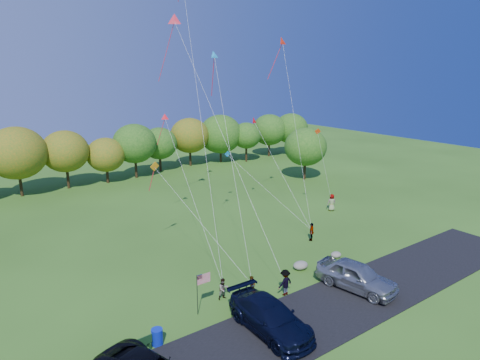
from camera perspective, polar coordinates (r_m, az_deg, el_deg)
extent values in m
plane|color=#305919|center=(31.95, 5.11, -14.37)|extent=(140.00, 140.00, 0.00)
cube|color=black|center=(29.47, 10.44, -17.21)|extent=(44.00, 6.00, 0.06)
cylinder|color=#332312|center=(59.86, -27.18, -0.49)|extent=(0.36, 0.36, 3.05)
ellipsoid|color=#1C5416|center=(59.08, -27.61, 3.12)|extent=(7.17, 7.17, 6.45)
cylinder|color=#332312|center=(61.37, -21.53, 0.08)|extent=(0.36, 0.36, 2.26)
ellipsoid|color=#1C5416|center=(60.73, -21.79, 2.85)|extent=(5.86, 5.86, 5.27)
cylinder|color=#332312|center=(62.57, -18.44, 0.82)|extent=(0.36, 0.36, 2.70)
ellipsoid|color=#32691A|center=(61.89, -18.69, 3.91)|extent=(6.40, 6.40, 5.76)
cylinder|color=#332312|center=(65.04, -13.70, 1.74)|extent=(0.36, 0.36, 2.87)
ellipsoid|color=#32691A|center=(64.44, -13.86, 4.46)|extent=(5.21, 5.21, 4.68)
cylinder|color=#332312|center=(67.27, -9.54, 2.45)|extent=(0.36, 0.36, 3.03)
ellipsoid|color=#1C5416|center=(66.65, -9.66, 5.29)|extent=(5.72, 5.72, 5.15)
cylinder|color=#332312|center=(69.30, -5.87, 2.75)|extent=(0.36, 0.36, 2.60)
ellipsoid|color=#1C5416|center=(68.70, -5.94, 5.46)|extent=(6.23, 6.23, 5.61)
cylinder|color=#332312|center=(70.62, -2.30, 3.22)|extent=(0.36, 0.36, 3.06)
ellipsoid|color=#32691A|center=(70.05, -2.33, 5.82)|extent=(5.26, 5.26, 4.73)
cylinder|color=#332312|center=(73.79, 1.28, 3.40)|extent=(0.36, 0.36, 2.23)
ellipsoid|color=#32691A|center=(73.26, 1.29, 5.74)|extent=(5.93, 5.93, 5.33)
cylinder|color=#332312|center=(76.23, 4.11, 3.97)|extent=(0.36, 0.36, 2.85)
ellipsoid|color=#1C5416|center=(75.67, 4.16, 6.54)|extent=(6.25, 6.25, 5.63)
cylinder|color=#332312|center=(79.71, 6.74, 4.44)|extent=(0.36, 0.36, 3.04)
ellipsoid|color=#1C5416|center=(79.14, 6.82, 7.15)|extent=(7.00, 7.00, 6.30)
cylinder|color=#332312|center=(62.06, 8.61, 1.35)|extent=(0.36, 0.36, 2.80)
ellipsoid|color=#1C5416|center=(61.39, 8.73, 4.40)|extent=(6.00, 6.00, 5.40)
imported|color=black|center=(27.05, 4.06, -17.76)|extent=(2.73, 6.43, 1.85)
imported|color=#979AA1|center=(32.50, 15.27, -12.22)|extent=(3.39, 6.24, 2.01)
imported|color=#4C4C59|center=(30.49, 1.63, -14.08)|extent=(0.70, 0.58, 1.64)
imported|color=#4C4C59|center=(30.39, -2.23, -14.29)|extent=(0.78, 0.62, 1.54)
imported|color=#4C4C59|center=(30.93, 6.04, -13.43)|extent=(1.28, 0.80, 1.90)
imported|color=#4C4C59|center=(40.33, 9.52, -6.82)|extent=(1.03, 0.98, 1.72)
imported|color=#4C4C59|center=(48.96, 12.13, -2.95)|extent=(1.09, 0.90, 1.92)
cube|color=#133418|center=(26.32, -13.51, -20.75)|extent=(1.67, 0.19, 0.06)
cube|color=#133418|center=(26.03, -13.39, -20.44)|extent=(1.67, 0.13, 0.51)
cube|color=#133418|center=(26.24, -14.98, -21.49)|extent=(0.09, 0.42, 0.39)
cube|color=#133418|center=(26.64, -12.01, -20.69)|extent=(0.09, 0.42, 0.39)
cylinder|color=#0C24B6|center=(26.63, -10.99, -19.85)|extent=(0.66, 0.66, 1.00)
cylinder|color=black|center=(28.51, -5.72, -15.02)|extent=(0.05, 0.05, 2.78)
cube|color=red|center=(28.25, -4.87, -12.98)|extent=(1.00, 0.67, 0.02)
cube|color=navy|center=(28.03, -5.43, -12.76)|extent=(0.40, 0.02, 0.31)
ellipsoid|color=gray|center=(34.96, 8.08, -11.20)|extent=(1.28, 1.00, 0.64)
ellipsoid|color=gray|center=(37.50, 12.68, -9.69)|extent=(0.95, 0.79, 0.49)
cone|color=red|center=(41.84, -8.73, 20.29)|extent=(1.50, 1.20, 1.27)
cone|color=#1696DE|center=(34.31, -3.45, 16.27)|extent=(0.79, 0.39, 0.72)
cone|color=red|center=(45.71, 1.92, 7.87)|extent=(0.94, 0.63, 0.87)
cone|color=red|center=(44.40, 5.70, 17.87)|extent=(1.12, 0.64, 0.99)
cube|color=#F64511|center=(44.96, 10.32, 6.40)|extent=(0.65, 0.30, 0.66)
cube|color=orange|center=(35.52, -11.31, 1.80)|extent=(0.86, 0.21, 0.86)
cube|color=#1480D0|center=(48.27, -1.67, 3.50)|extent=(0.74, 0.19, 0.73)
cone|color=red|center=(40.96, -9.98, 8.21)|extent=(0.89, 0.71, 0.71)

